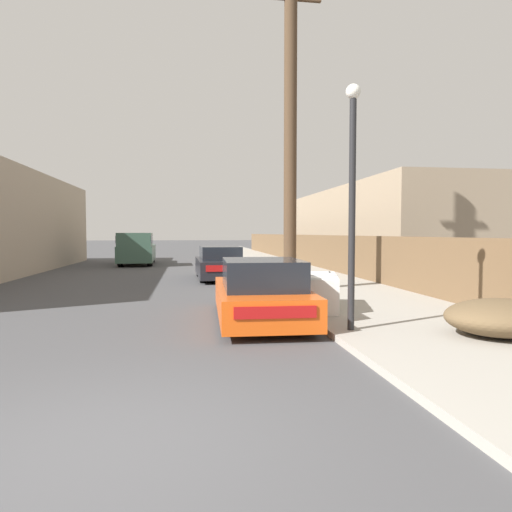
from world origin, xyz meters
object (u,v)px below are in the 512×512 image
Objects in this scene: pickup_truck at (137,249)px; brush_pile at (504,317)px; car_parked_mid at (220,264)px; street_lamp at (352,187)px; discarded_fridge at (323,292)px; parked_sports_car_red at (261,293)px; utility_pole at (290,128)px.

pickup_truck reaches higher than brush_pile.
car_parked_mid is 0.98× the size of street_lamp.
discarded_fridge is at bearing 107.38° from pickup_truck.
street_lamp is at bearing -82.57° from car_parked_mid.
parked_sports_car_red is (-1.53, -0.65, 0.08)m from discarded_fridge.
pickup_truck is 2.77× the size of brush_pile.
pickup_truck reaches higher than discarded_fridge.
street_lamp is at bearing -78.99° from discarded_fridge.
discarded_fridge is at bearing -79.11° from car_parked_mid.
street_lamp is (5.79, -19.20, 1.72)m from pickup_truck.
parked_sports_car_red is at bearing -110.90° from utility_pole.
brush_pile is at bearing -71.02° from utility_pole.
parked_sports_car_red is 2.19× the size of brush_pile.
car_parked_mid is 11.92m from brush_pile.
utility_pole is 2.20× the size of street_lamp.
car_parked_mid is at bearing 113.37° from pickup_truck.
street_lamp is at bearing -47.23° from parked_sports_car_red.
pickup_truck is at bearing 106.16° from parked_sports_car_red.
parked_sports_car_red reaches higher than discarded_fridge.
brush_pile is (3.73, -2.44, -0.16)m from parked_sports_car_red.
brush_pile is (2.21, -6.42, -4.50)m from utility_pole.
utility_pole is (-0.01, 3.33, 4.42)m from discarded_fridge.
car_parked_mid is at bearing 110.18° from utility_pole.
car_parked_mid reaches higher than parked_sports_car_red.
utility_pole reaches higher than pickup_truck.
brush_pile is at bearing -31.17° from parked_sports_car_red.
pickup_truck is at bearing 124.35° from discarded_fridge.
car_parked_mid is at bearing 117.35° from discarded_fridge.
discarded_fridge is at bearing 125.37° from brush_pile.
discarded_fridge is at bearing -89.80° from utility_pole.
brush_pile is (2.35, -0.85, -2.21)m from street_lamp.
pickup_truck is 15.39m from utility_pole.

